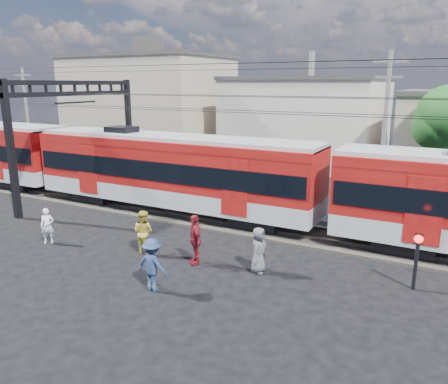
# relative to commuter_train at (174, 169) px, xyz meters

# --- Properties ---
(ground) EXTENTS (120.00, 120.00, 0.00)m
(ground) POSITION_rel_commuter_train_xyz_m (3.28, -8.00, -2.40)
(ground) COLOR black
(ground) RESTS_ON ground
(track_bed) EXTENTS (70.00, 3.40, 0.12)m
(track_bed) POSITION_rel_commuter_train_xyz_m (3.28, 0.00, -2.34)
(track_bed) COLOR #2D2823
(track_bed) RESTS_ON ground
(rail_near) EXTENTS (70.00, 0.12, 0.12)m
(rail_near) POSITION_rel_commuter_train_xyz_m (3.28, -0.75, -2.22)
(rail_near) COLOR #59544C
(rail_near) RESTS_ON track_bed
(rail_far) EXTENTS (70.00, 0.12, 0.12)m
(rail_far) POSITION_rel_commuter_train_xyz_m (3.28, 0.75, -2.22)
(rail_far) COLOR #59544C
(rail_far) RESTS_ON track_bed
(commuter_train) EXTENTS (50.30, 3.08, 4.17)m
(commuter_train) POSITION_rel_commuter_train_xyz_m (0.00, 0.00, 0.00)
(commuter_train) COLOR black
(commuter_train) RESTS_ON ground
(catenary) EXTENTS (70.00, 9.30, 7.52)m
(catenary) POSITION_rel_commuter_train_xyz_m (-5.37, -0.00, 2.73)
(catenary) COLOR black
(catenary) RESTS_ON ground
(building_west) EXTENTS (14.28, 10.20, 9.30)m
(building_west) POSITION_rel_commuter_train_xyz_m (-13.72, 16.00, 2.25)
(building_west) COLOR tan
(building_west) RESTS_ON ground
(building_midwest) EXTENTS (12.24, 12.24, 7.30)m
(building_midwest) POSITION_rel_commuter_train_xyz_m (1.28, 19.00, 1.25)
(building_midwest) COLOR beige
(building_midwest) RESTS_ON ground
(utility_pole_mid) EXTENTS (1.80, 0.24, 8.50)m
(utility_pole_mid) POSITION_rel_commuter_train_xyz_m (9.28, 7.00, 2.13)
(utility_pole_mid) COLOR slate
(utility_pole_mid) RESTS_ON ground
(utility_pole_west) EXTENTS (1.80, 0.24, 8.00)m
(utility_pole_west) POSITION_rel_commuter_train_xyz_m (-18.72, 6.00, 1.88)
(utility_pole_west) COLOR slate
(utility_pole_west) RESTS_ON ground
(pedestrian_a) EXTENTS (0.67, 0.65, 1.55)m
(pedestrian_a) POSITION_rel_commuter_train_xyz_m (-2.37, -6.30, -1.63)
(pedestrian_a) COLOR white
(pedestrian_a) RESTS_ON ground
(pedestrian_b) EXTENTS (0.91, 0.73, 1.81)m
(pedestrian_b) POSITION_rel_commuter_train_xyz_m (2.04, -5.27, -1.50)
(pedestrian_b) COLOR gold
(pedestrian_b) RESTS_ON ground
(pedestrian_c) EXTENTS (1.20, 0.72, 1.82)m
(pedestrian_c) POSITION_rel_commuter_train_xyz_m (4.40, -7.77, -1.49)
(pedestrian_c) COLOR navy
(pedestrian_c) RESTS_ON ground
(pedestrian_d) EXTENTS (1.16, 1.15, 1.96)m
(pedestrian_d) POSITION_rel_commuter_train_xyz_m (4.46, -5.19, -1.42)
(pedestrian_d) COLOR maroon
(pedestrian_d) RESTS_ON ground
(pedestrian_e) EXTENTS (0.61, 0.88, 1.72)m
(pedestrian_e) POSITION_rel_commuter_train_xyz_m (6.94, -4.78, -1.54)
(pedestrian_e) COLOR #55545A
(pedestrian_e) RESTS_ON ground
(crossing_signal) EXTENTS (0.29, 0.29, 2.00)m
(crossing_signal) POSITION_rel_commuter_train_xyz_m (12.14, -3.62, -1.01)
(crossing_signal) COLOR black
(crossing_signal) RESTS_ON ground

